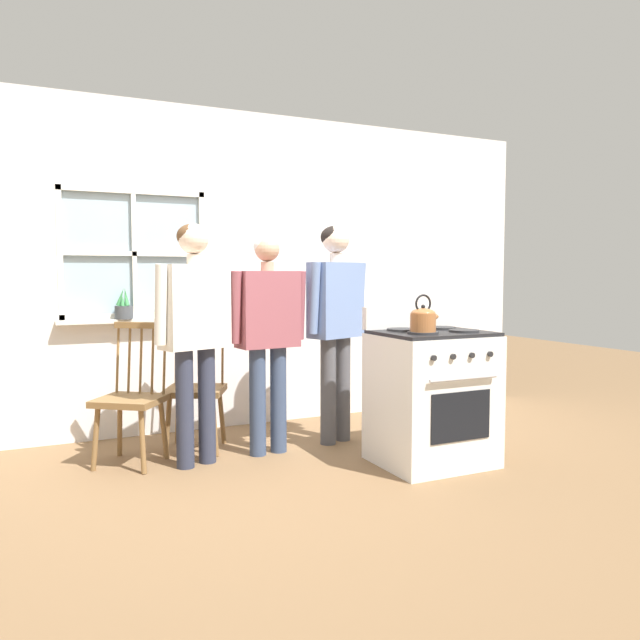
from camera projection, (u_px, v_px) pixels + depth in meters
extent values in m
plane|color=brown|center=(266.00, 474.00, 4.10)|extent=(16.00, 16.00, 0.00)
cube|color=white|center=(370.00, 271.00, 5.94)|extent=(3.23, 0.06, 2.70)
cube|color=white|center=(137.00, 377.00, 5.07)|extent=(1.14, 0.06, 0.96)
cube|color=white|center=(132.00, 144.00, 4.94)|extent=(1.14, 0.06, 0.70)
cube|color=silver|center=(137.00, 320.00, 4.97)|extent=(1.20, 0.10, 0.03)
cube|color=#9EB7C6|center=(134.00, 254.00, 5.01)|extent=(1.08, 0.01, 0.97)
cube|color=silver|center=(134.00, 254.00, 4.98)|extent=(0.04, 0.02, 1.03)
cube|color=silver|center=(134.00, 254.00, 4.98)|extent=(1.14, 0.02, 0.04)
cube|color=silver|center=(60.00, 253.00, 4.75)|extent=(0.04, 0.03, 1.03)
cube|color=silver|center=(202.00, 255.00, 5.22)|extent=(0.04, 0.03, 1.03)
cube|color=silver|center=(133.00, 191.00, 4.95)|extent=(1.14, 0.03, 0.04)
cube|color=silver|center=(136.00, 316.00, 5.02)|extent=(1.14, 0.03, 0.04)
cube|color=olive|center=(130.00, 401.00, 4.28)|extent=(0.58, 0.57, 0.04)
cylinder|color=olive|center=(96.00, 439.00, 4.18)|extent=(0.09, 0.06, 0.43)
cylinder|color=olive|center=(142.00, 442.00, 4.11)|extent=(0.06, 0.09, 0.43)
cylinder|color=olive|center=(120.00, 427.00, 4.49)|extent=(0.06, 0.09, 0.43)
cylinder|color=olive|center=(164.00, 430.00, 4.43)|extent=(0.09, 0.06, 0.43)
cylinder|color=olive|center=(118.00, 361.00, 4.47)|extent=(0.06, 0.07, 0.49)
cylinder|color=olive|center=(129.00, 361.00, 4.45)|extent=(0.06, 0.07, 0.49)
cylinder|color=olive|center=(141.00, 362.00, 4.43)|extent=(0.06, 0.07, 0.49)
cylinder|color=olive|center=(153.00, 362.00, 4.42)|extent=(0.06, 0.07, 0.49)
cylinder|color=olive|center=(164.00, 362.00, 4.40)|extent=(0.06, 0.07, 0.49)
cube|color=olive|center=(140.00, 325.00, 4.41)|extent=(0.33, 0.26, 0.04)
cube|color=olive|center=(195.00, 391.00, 4.65)|extent=(0.55, 0.54, 0.04)
cylinder|color=olive|center=(168.00, 427.00, 4.51)|extent=(0.09, 0.06, 0.43)
cylinder|color=olive|center=(214.00, 427.00, 4.51)|extent=(0.06, 0.09, 0.43)
cylinder|color=olive|center=(178.00, 417.00, 4.83)|extent=(0.06, 0.09, 0.43)
cylinder|color=olive|center=(222.00, 417.00, 4.83)|extent=(0.09, 0.06, 0.43)
cylinder|color=olive|center=(176.00, 355.00, 4.81)|extent=(0.05, 0.07, 0.49)
cylinder|color=olive|center=(188.00, 355.00, 4.81)|extent=(0.05, 0.07, 0.49)
cylinder|color=olive|center=(199.00, 355.00, 4.80)|extent=(0.05, 0.07, 0.49)
cylinder|color=olive|center=(211.00, 355.00, 4.80)|extent=(0.05, 0.07, 0.49)
cylinder|color=olive|center=(223.00, 355.00, 4.80)|extent=(0.05, 0.07, 0.49)
cube|color=olive|center=(199.00, 321.00, 4.79)|extent=(0.36, 0.20, 0.04)
cylinder|color=#2D3347|center=(185.00, 409.00, 4.22)|extent=(0.12, 0.12, 0.81)
cylinder|color=#2D3347|center=(207.00, 405.00, 4.34)|extent=(0.12, 0.12, 0.81)
cube|color=white|center=(195.00, 307.00, 4.23)|extent=(0.50, 0.35, 0.57)
cylinder|color=white|center=(161.00, 305.00, 4.03)|extent=(0.11, 0.13, 0.53)
cylinder|color=white|center=(229.00, 302.00, 4.40)|extent=(0.11, 0.13, 0.53)
cylinder|color=beige|center=(194.00, 259.00, 4.21)|extent=(0.10, 0.10, 0.07)
sphere|color=beige|center=(194.00, 239.00, 4.20)|extent=(0.21, 0.21, 0.21)
ellipsoid|color=brown|center=(192.00, 236.00, 4.21)|extent=(0.21, 0.21, 0.17)
cylinder|color=#384766|center=(258.00, 402.00, 4.52)|extent=(0.12, 0.12, 0.79)
cylinder|color=#384766|center=(278.00, 399.00, 4.61)|extent=(0.12, 0.12, 0.79)
cube|color=#934C56|center=(268.00, 309.00, 4.51)|extent=(0.46, 0.26, 0.55)
cylinder|color=#934C56|center=(236.00, 307.00, 4.36)|extent=(0.09, 0.12, 0.51)
cylinder|color=#934C56|center=(300.00, 305.00, 4.63)|extent=(0.09, 0.12, 0.51)
cylinder|color=tan|center=(267.00, 266.00, 4.49)|extent=(0.10, 0.10, 0.07)
sphere|color=tan|center=(267.00, 249.00, 4.48)|extent=(0.18, 0.18, 0.18)
ellipsoid|color=silver|center=(266.00, 247.00, 4.49)|extent=(0.19, 0.19, 0.15)
cylinder|color=#4C4C51|center=(328.00, 391.00, 4.81)|extent=(0.12, 0.12, 0.83)
cylinder|color=#4C4C51|center=(343.00, 388.00, 4.93)|extent=(0.12, 0.12, 0.83)
cube|color=#6B84B7|center=(336.00, 300.00, 4.82)|extent=(0.48, 0.35, 0.58)
cylinder|color=#6B84B7|center=(314.00, 298.00, 4.63)|extent=(0.11, 0.13, 0.54)
cylinder|color=#6B84B7|center=(359.00, 296.00, 4.99)|extent=(0.11, 0.13, 0.54)
cylinder|color=beige|center=(336.00, 258.00, 4.80)|extent=(0.10, 0.10, 0.07)
sphere|color=beige|center=(336.00, 239.00, 4.79)|extent=(0.21, 0.21, 0.21)
ellipsoid|color=black|center=(334.00, 237.00, 4.80)|extent=(0.21, 0.21, 0.17)
cube|color=white|center=(432.00, 399.00, 4.32)|extent=(0.75, 0.64, 0.90)
cube|color=black|center=(432.00, 333.00, 4.29)|extent=(0.74, 0.61, 0.02)
cylinder|color=#2D2D30|center=(423.00, 333.00, 4.10)|extent=(0.20, 0.20, 0.02)
cylinder|color=#2D2D30|center=(464.00, 331.00, 4.25)|extent=(0.20, 0.20, 0.02)
cylinder|color=#2D2D30|center=(402.00, 330.00, 4.33)|extent=(0.20, 0.20, 0.02)
cylinder|color=#2D2D30|center=(441.00, 328.00, 4.48)|extent=(0.20, 0.20, 0.02)
cube|color=white|center=(409.00, 317.00, 4.54)|extent=(0.75, 0.06, 0.16)
cube|color=black|center=(461.00, 416.00, 4.04)|extent=(0.47, 0.01, 0.32)
cylinder|color=silver|center=(464.00, 378.00, 4.00)|extent=(0.53, 0.02, 0.02)
cylinder|color=#232326|center=(434.00, 358.00, 3.90)|extent=(0.04, 0.02, 0.04)
cylinder|color=#232326|center=(453.00, 357.00, 3.97)|extent=(0.04, 0.02, 0.04)
cylinder|color=#232326|center=(472.00, 355.00, 4.03)|extent=(0.04, 0.02, 0.04)
cylinder|color=#232326|center=(490.00, 354.00, 4.10)|extent=(0.04, 0.02, 0.04)
cylinder|color=#A86638|center=(423.00, 323.00, 4.10)|extent=(0.17, 0.17, 0.12)
ellipsoid|color=#A86638|center=(423.00, 313.00, 4.09)|extent=(0.16, 0.16, 0.07)
sphere|color=black|center=(423.00, 307.00, 4.09)|extent=(0.03, 0.03, 0.03)
cylinder|color=#A86638|center=(433.00, 319.00, 4.13)|extent=(0.08, 0.03, 0.07)
torus|color=black|center=(423.00, 304.00, 4.09)|extent=(0.12, 0.01, 0.12)
cylinder|color=#42474C|center=(124.00, 313.00, 4.91)|extent=(0.14, 0.14, 0.10)
cylinder|color=#33261C|center=(124.00, 307.00, 4.91)|extent=(0.13, 0.13, 0.01)
cone|color=#388447|center=(126.00, 297.00, 4.92)|extent=(0.05, 0.04, 0.15)
cone|color=#388447|center=(123.00, 302.00, 4.92)|extent=(0.04, 0.05, 0.07)
cone|color=#388447|center=(121.00, 297.00, 4.90)|extent=(0.08, 0.05, 0.15)
cone|color=#388447|center=(123.00, 301.00, 4.88)|extent=(0.04, 0.05, 0.09)
cone|color=#388447|center=(126.00, 299.00, 4.89)|extent=(0.05, 0.05, 0.12)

